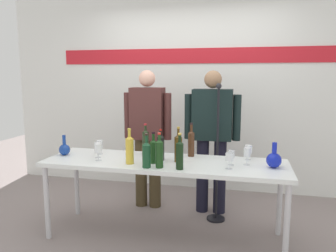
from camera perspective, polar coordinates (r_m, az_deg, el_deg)
ground_plane at (r=3.46m, az=-0.60°, el=-18.42°), size 10.00×10.00×0.00m
back_wall at (r=4.60m, az=4.03°, el=7.79°), size 5.29×0.11×3.00m
display_table at (r=3.19m, az=-0.62°, el=-7.09°), size 2.32×0.68×0.77m
decanter_blue_left at (r=3.56m, az=-17.38°, el=-3.78°), size 0.11×0.11×0.21m
decanter_blue_right at (r=3.09m, az=17.78°, el=-5.50°), size 0.13×0.13×0.23m
presenter_left at (r=3.91m, az=-3.53°, el=-0.88°), size 0.57×0.22×1.64m
presenter_right at (r=3.77m, az=7.57°, el=-1.12°), size 0.63×0.22×1.63m
wine_bottle_0 at (r=3.08m, az=-6.63°, el=-3.92°), size 0.08×0.08×0.33m
wine_bottle_1 at (r=3.12m, az=1.78°, el=-3.69°), size 0.07×0.07×0.34m
wine_bottle_2 at (r=2.93m, az=-1.49°, el=-4.60°), size 0.07×0.07×0.31m
wine_bottle_3 at (r=2.94m, az=-3.73°, el=-4.82°), size 0.08×0.08×0.31m
wine_bottle_4 at (r=3.41m, az=-3.89°, el=-2.63°), size 0.07×0.07×0.32m
wine_bottle_5 at (r=2.88m, az=2.02°, el=-4.83°), size 0.07×0.07×0.32m
wine_bottle_6 at (r=3.18m, az=-1.28°, el=-3.60°), size 0.07×0.07×0.30m
wine_bottle_7 at (r=3.34m, az=4.01°, el=-2.80°), size 0.07×0.07×0.34m
wine_bottle_8 at (r=3.08m, az=-2.54°, el=-4.18°), size 0.07×0.07×0.29m
wine_glass_left_0 at (r=3.50m, az=-11.69°, el=-3.16°), size 0.06×0.06×0.15m
wine_glass_left_1 at (r=3.24m, az=-11.95°, el=-3.84°), size 0.07×0.07×0.16m
wine_glass_left_2 at (r=3.36m, az=-12.03°, el=-3.57°), size 0.06×0.06×0.15m
wine_glass_right_0 at (r=2.94m, az=10.51°, el=-5.34°), size 0.07×0.07×0.14m
wine_glass_right_1 at (r=3.10m, az=13.47°, el=-4.49°), size 0.06×0.06×0.16m
wine_glass_right_2 at (r=3.07m, az=10.84°, el=-4.83°), size 0.06×0.06×0.14m
wine_glass_right_3 at (r=3.29m, az=13.69°, el=-3.97°), size 0.07×0.07×0.14m
microphone_stand at (r=3.66m, az=8.39°, el=-8.51°), size 0.20×0.20×1.50m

